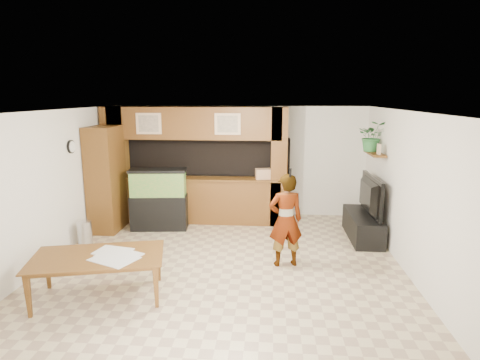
# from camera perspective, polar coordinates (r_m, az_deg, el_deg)

# --- Properties ---
(floor) EXTENTS (6.50, 6.50, 0.00)m
(floor) POSITION_cam_1_polar(r_m,az_deg,el_deg) (6.87, -2.46, -12.51)
(floor) COLOR tan
(floor) RESTS_ON ground
(ceiling) EXTENTS (6.50, 6.50, 0.00)m
(ceiling) POSITION_cam_1_polar(r_m,az_deg,el_deg) (6.26, -2.68, 9.71)
(ceiling) COLOR white
(ceiling) RESTS_ON wall_back
(wall_back) EXTENTS (6.00, 0.00, 6.00)m
(wall_back) POSITION_cam_1_polar(r_m,az_deg,el_deg) (9.61, -0.21, 2.72)
(wall_back) COLOR silver
(wall_back) RESTS_ON floor
(wall_left) EXTENTS (0.00, 6.50, 6.50)m
(wall_left) POSITION_cam_1_polar(r_m,az_deg,el_deg) (7.43, -26.21, -1.30)
(wall_left) COLOR silver
(wall_left) RESTS_ON floor
(wall_right) EXTENTS (0.00, 6.50, 6.50)m
(wall_right) POSITION_cam_1_polar(r_m,az_deg,el_deg) (6.77, 23.54, -2.24)
(wall_right) COLOR silver
(wall_right) RESTS_ON floor
(partition) EXTENTS (4.20, 0.99, 2.60)m
(partition) POSITION_cam_1_polar(r_m,az_deg,el_deg) (9.14, -6.47, 2.24)
(partition) COLOR brown
(partition) RESTS_ON floor
(wall_clock) EXTENTS (0.05, 0.25, 0.25)m
(wall_clock) POSITION_cam_1_polar(r_m,az_deg,el_deg) (8.17, -22.87, 4.39)
(wall_clock) COLOR black
(wall_clock) RESTS_ON wall_left
(wall_shelf) EXTENTS (0.25, 0.90, 0.04)m
(wall_shelf) POSITION_cam_1_polar(r_m,az_deg,el_deg) (8.49, 18.61, 3.59)
(wall_shelf) COLOR brown
(wall_shelf) RESTS_ON wall_right
(pantry_cabinet) EXTENTS (0.55, 0.91, 2.22)m
(pantry_cabinet) POSITION_cam_1_polar(r_m,az_deg,el_deg) (8.94, -18.49, 0.15)
(pantry_cabinet) COLOR brown
(pantry_cabinet) RESTS_ON floor
(trash_can) EXTENTS (0.27, 0.27, 0.50)m
(trash_can) POSITION_cam_1_polar(r_m,az_deg,el_deg) (8.26, -21.19, -7.18)
(trash_can) COLOR #B2B2B7
(trash_can) RESTS_ON floor
(aquarium) EXTENTS (1.19, 0.45, 1.32)m
(aquarium) POSITION_cam_1_polar(r_m,az_deg,el_deg) (8.78, -11.46, -2.80)
(aquarium) COLOR black
(aquarium) RESTS_ON floor
(tv_stand) EXTENTS (0.55, 1.51, 0.50)m
(tv_stand) POSITION_cam_1_polar(r_m,az_deg,el_deg) (8.53, 17.05, -6.28)
(tv_stand) COLOR black
(tv_stand) RESTS_ON floor
(television) EXTENTS (0.21, 1.36, 0.78)m
(television) POSITION_cam_1_polar(r_m,az_deg,el_deg) (8.36, 17.32, -2.10)
(television) COLOR black
(television) RESTS_ON tv_stand
(photo_frame) EXTENTS (0.05, 0.16, 0.21)m
(photo_frame) POSITION_cam_1_polar(r_m,az_deg,el_deg) (8.20, 19.16, 4.15)
(photo_frame) COLOR tan
(photo_frame) RESTS_ON wall_shelf
(potted_plant) EXTENTS (0.62, 0.56, 0.62)m
(potted_plant) POSITION_cam_1_polar(r_m,az_deg,el_deg) (8.60, 18.31, 5.93)
(potted_plant) COLOR #2A6933
(potted_plant) RESTS_ON wall_shelf
(person) EXTENTS (0.65, 0.51, 1.59)m
(person) POSITION_cam_1_polar(r_m,az_deg,el_deg) (6.78, 6.51, -5.70)
(person) COLOR tan
(person) RESTS_ON floor
(microphone) EXTENTS (0.03, 0.10, 0.16)m
(microphone) POSITION_cam_1_polar(r_m,az_deg,el_deg) (6.42, 7.18, 1.05)
(microphone) COLOR black
(microphone) RESTS_ON person
(dining_table) EXTENTS (1.99, 1.40, 0.63)m
(dining_table) POSITION_cam_1_polar(r_m,az_deg,el_deg) (6.17, -19.44, -12.96)
(dining_table) COLOR brown
(dining_table) RESTS_ON floor
(newspaper_a) EXTENTS (0.73, 0.65, 0.01)m
(newspaper_a) POSITION_cam_1_polar(r_m,az_deg,el_deg) (5.88, -17.44, -10.64)
(newspaper_a) COLOR silver
(newspaper_a) RESTS_ON dining_table
(newspaper_b) EXTENTS (0.70, 0.62, 0.01)m
(newspaper_b) POSITION_cam_1_polar(r_m,az_deg,el_deg) (5.99, -16.79, -10.17)
(newspaper_b) COLOR silver
(newspaper_b) RESTS_ON dining_table
(newspaper_c) EXTENTS (0.56, 0.46, 0.01)m
(newspaper_c) POSITION_cam_1_polar(r_m,az_deg,el_deg) (6.15, -17.60, -9.63)
(newspaper_c) COLOR silver
(newspaper_c) RESTS_ON dining_table
(counter_box) EXTENTS (0.37, 0.28, 0.22)m
(counter_box) POSITION_cam_1_polar(r_m,az_deg,el_deg) (8.82, 3.33, 0.88)
(counter_box) COLOR tan
(counter_box) RESTS_ON partition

